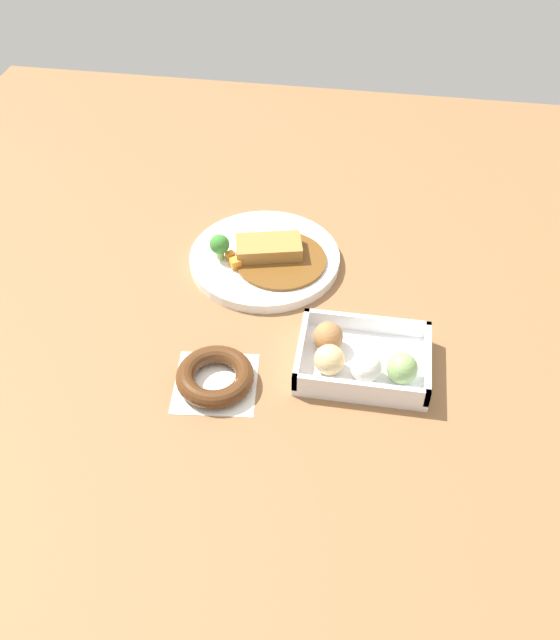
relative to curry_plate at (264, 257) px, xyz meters
name	(u,v)px	position (x,y,z in m)	size (l,w,h in m)	color
ground_plane	(254,302)	(0.00, -0.10, -0.01)	(1.60, 1.60, 0.00)	brown
curry_plate	(264,257)	(0.00, 0.00, 0.00)	(0.27, 0.27, 0.07)	white
donut_box	(360,360)	(0.19, -0.23, 0.01)	(0.20, 0.15, 0.06)	white
chocolate_ring_donut	(215,377)	(-0.02, -0.29, 0.00)	(0.13, 0.13, 0.03)	white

